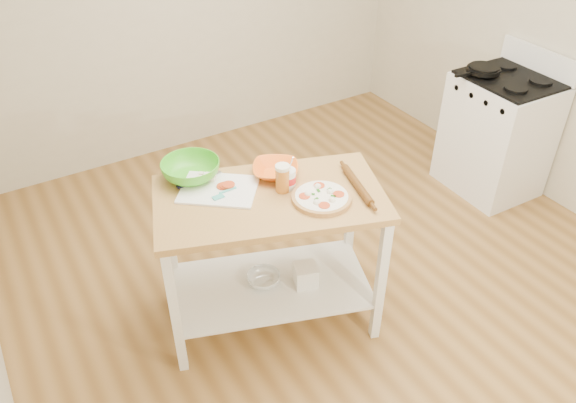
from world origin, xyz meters
The scene contains 15 objects.
room_shell centered at (0.00, 0.00, 1.35)m, with size 4.04×4.54×2.74m.
prep_island centered at (-0.51, -0.01, 0.65)m, with size 1.36×1.02×0.90m.
gas_stove centered at (1.70, 0.33, 0.47)m, with size 0.60×0.70×1.11m.
skillet centered at (1.57, 0.49, 0.97)m, with size 0.38×0.24×0.03m.
pizza centered at (-0.30, -0.17, 0.92)m, with size 0.31×0.31×0.05m.
cutting_board centered at (-0.72, 0.19, 0.91)m, with size 0.50×0.48×0.04m.
spatula centered at (-0.72, 0.12, 0.92)m, with size 0.15×0.06×0.01m.
knife centered at (-0.81, 0.30, 0.92)m, with size 0.27×0.04×0.01m.
orange_bowl centered at (-0.39, 0.15, 0.93)m, with size 0.25×0.25×0.06m, color orange.
green_bowl centered at (-0.80, 0.37, 0.95)m, with size 0.32×0.32×0.10m, color green.
beer_pint centered at (-0.43, 0.00, 0.98)m, with size 0.08×0.08×0.16m.
yogurt_tub centered at (-0.39, 0.02, 0.96)m, with size 0.09×0.09×0.20m.
rolling_pin centered at (-0.07, -0.18, 0.92)m, with size 0.04×0.04×0.36m, color brown.
shelf_glass_bowl centered at (-0.55, 0.03, 0.29)m, with size 0.20×0.20×0.06m, color silver.
shelf_bin centered at (-0.34, -0.10, 0.33)m, with size 0.13×0.13×0.13m, color white.
Camera 1 is at (-1.67, -2.12, 2.61)m, focal length 35.00 mm.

